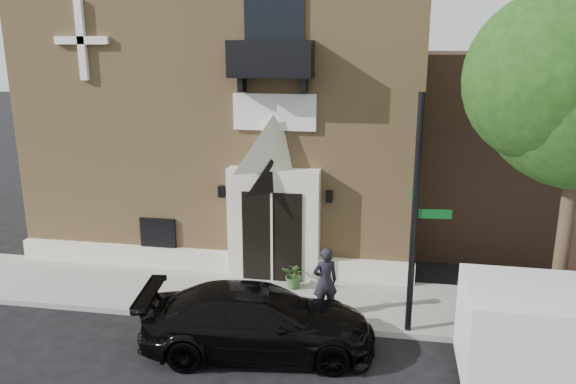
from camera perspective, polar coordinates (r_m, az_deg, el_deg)
name	(u,v)px	position (r m, az deg, el deg)	size (l,w,h in m)	color
ground	(293,330)	(14.02, 0.48, -13.80)	(120.00, 120.00, 0.00)	black
sidewalk	(339,303)	(15.20, 5.21, -11.12)	(42.00, 3.00, 0.15)	gray
church	(248,102)	(20.79, -4.11, 9.11)	(12.20, 11.01, 9.30)	#A77F4F
black_sedan	(258,321)	(12.82, -3.04, -12.93)	(2.11, 5.19, 1.51)	black
street_sign	(415,216)	(12.94, 12.81, -2.42)	(0.89, 0.89, 5.58)	black
planter	(295,275)	(15.66, 0.69, -8.44)	(0.68, 0.59, 0.75)	#3F6430
pedestrian_near	(325,281)	(14.06, 3.79, -9.05)	(0.64, 0.42, 1.76)	black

